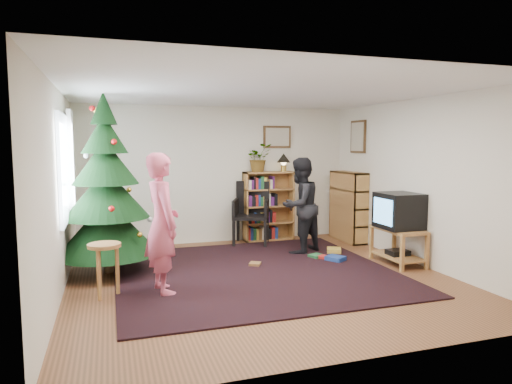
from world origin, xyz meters
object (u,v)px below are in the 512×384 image
object	(u,v)px
picture_right	(358,137)
tv_stand	(398,243)
bookshelf_back	(269,205)
potted_plant	(259,158)
person_standing	(162,224)
crt_tv	(399,211)
armchair	(249,210)
picture_back	(277,137)
bookshelf_right	(348,206)
person_by_chair	(300,206)
table_lamp	(284,159)
christmas_tree	(107,199)
stool	(105,256)

from	to	relation	value
picture_right	tv_stand	distance (m)	2.35
picture_right	bookshelf_back	xyz separation A→B (m)	(-1.54, 0.59, -1.29)
bookshelf_back	potted_plant	size ratio (longest dim) A/B	2.50
person_standing	bookshelf_back	bearing A→B (deg)	-53.08
crt_tv	armchair	world-z (taller)	armchair
picture_back	potted_plant	bearing A→B (deg)	-162.06
bookshelf_right	tv_stand	size ratio (longest dim) A/B	1.51
picture_right	person_by_chair	size ratio (longest dim) A/B	0.38
table_lamp	bookshelf_right	bearing A→B (deg)	-25.04
crt_tv	person_standing	xyz separation A→B (m)	(-3.55, -0.27, 0.04)
person_standing	potted_plant	distance (m)	3.34
christmas_tree	bookshelf_back	world-z (taller)	christmas_tree
person_standing	potted_plant	size ratio (longest dim) A/B	3.30
christmas_tree	tv_stand	world-z (taller)	christmas_tree
bookshelf_back	tv_stand	size ratio (longest dim) A/B	1.51
armchair	stool	distance (m)	3.42
stool	potted_plant	size ratio (longest dim) A/B	1.24
person_by_chair	table_lamp	bearing A→B (deg)	-125.50
armchair	stool	size ratio (longest dim) A/B	1.75
picture_right	christmas_tree	world-z (taller)	christmas_tree
tv_stand	armchair	bearing A→B (deg)	129.09
person_by_chair	potted_plant	size ratio (longest dim) A/B	3.07
person_standing	table_lamp	size ratio (longest dim) A/B	5.04
stool	person_standing	xyz separation A→B (m)	(0.67, -0.06, 0.36)
crt_tv	picture_right	bearing A→B (deg)	81.23
stool	person_by_chair	distance (m)	3.37
bookshelf_back	tv_stand	xyz separation A→B (m)	(1.29, -2.26, -0.34)
tv_stand	table_lamp	world-z (taller)	table_lamp
picture_back	person_by_chair	distance (m)	1.73
stool	potted_plant	bearing A→B (deg)	42.11
bookshelf_right	potted_plant	bearing A→B (deg)	72.16
picture_back	table_lamp	world-z (taller)	picture_back
christmas_tree	potted_plant	xyz separation A→B (m)	(2.70, 1.42, 0.51)
armchair	table_lamp	xyz separation A→B (m)	(0.73, 0.15, 0.91)
picture_right	armchair	size ratio (longest dim) A/B	0.53
tv_stand	armchair	xyz separation A→B (m)	(-1.72, 2.11, 0.29)
stool	christmas_tree	bearing A→B (deg)	88.04
crt_tv	person_by_chair	world-z (taller)	person_by_chair
bookshelf_right	armchair	xyz separation A→B (m)	(-1.84, 0.37, -0.05)
picture_right	armchair	distance (m)	2.42
picture_right	tv_stand	xyz separation A→B (m)	(-0.25, -1.67, -1.63)
person_by_chair	potted_plant	distance (m)	1.42
armchair	stool	world-z (taller)	armchair
christmas_tree	table_lamp	size ratio (longest dim) A/B	7.44
picture_back	crt_tv	size ratio (longest dim) A/B	0.90
picture_back	christmas_tree	size ratio (longest dim) A/B	0.22
crt_tv	armchair	distance (m)	2.73
picture_back	tv_stand	bearing A→B (deg)	-65.94
picture_right	crt_tv	world-z (taller)	picture_right
potted_plant	tv_stand	bearing A→B (deg)	-56.67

